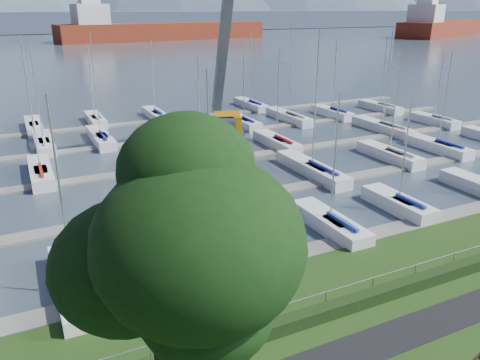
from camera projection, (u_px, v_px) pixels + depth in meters
path at (381, 342)px, 21.61m from camera, size 160.00×2.00×0.04m
water at (34, 38)px, 243.90m from camera, size 800.00×540.00×0.20m
hedge at (346, 305)px, 23.69m from camera, size 80.00×0.70×0.70m
fence at (343, 287)px, 23.73m from camera, size 80.00×0.04×0.04m
foothill at (26, 22)px, 300.80m from camera, size 900.00×80.00×12.00m
docks at (179, 166)px, 46.19m from camera, size 90.00×41.60×0.25m
tree at (186, 246)px, 11.77m from camera, size 6.11×6.98×12.62m
crane at (226, 101)px, 48.98m from camera, size 5.89×13.49×22.35m
cargo_ship_mid at (157, 32)px, 224.77m from camera, size 103.09×28.81×21.50m
cargo_ship_east at (443, 28)px, 258.42m from camera, size 92.76×53.08×21.50m
sailboat_fleet at (144, 106)px, 45.99m from camera, size 75.59×49.60×13.34m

